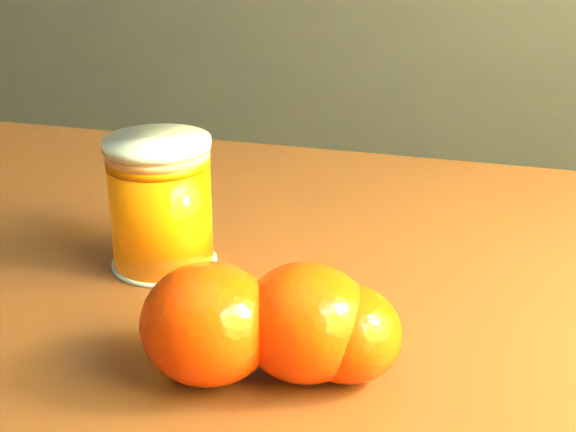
% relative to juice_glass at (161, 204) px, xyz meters
% --- Properties ---
extents(kitchen_counter, '(3.15, 0.60, 0.90)m').
position_rel_juice_glass_xyz_m(kitchen_counter, '(-0.78, 1.31, -0.32)').
color(kitchen_counter, '#444348').
rests_on(kitchen_counter, ground).
extents(juice_glass, '(0.07, 0.07, 0.09)m').
position_rel_juice_glass_xyz_m(juice_glass, '(0.00, 0.00, 0.00)').
color(juice_glass, '#DF6404').
rests_on(juice_glass, table).
extents(orange_front, '(0.07, 0.07, 0.05)m').
position_rel_juice_glass_xyz_m(orange_front, '(0.16, -0.09, -0.02)').
color(orange_front, '#FF3805').
rests_on(orange_front, table).
extents(orange_back, '(0.10, 0.10, 0.06)m').
position_rel_juice_glass_xyz_m(orange_back, '(0.14, -0.09, -0.01)').
color(orange_back, '#FF3805').
rests_on(orange_back, table).
extents(orange_extra, '(0.09, 0.09, 0.06)m').
position_rel_juice_glass_xyz_m(orange_extra, '(0.09, -0.11, -0.01)').
color(orange_extra, '#FF3805').
rests_on(orange_extra, table).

